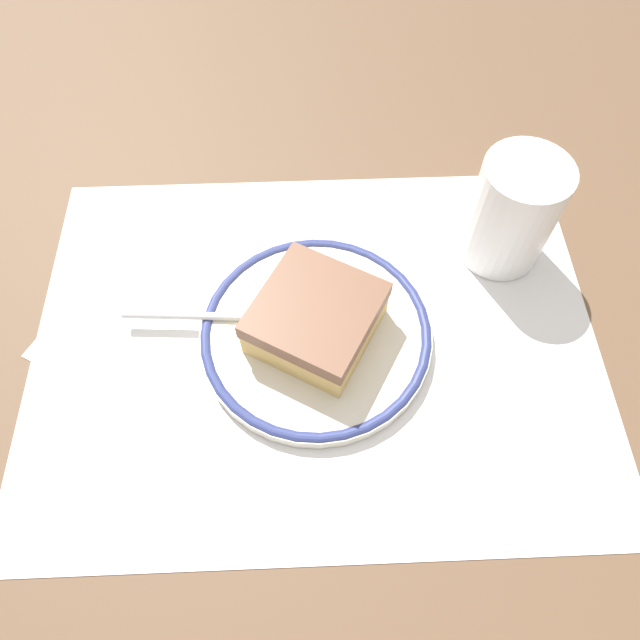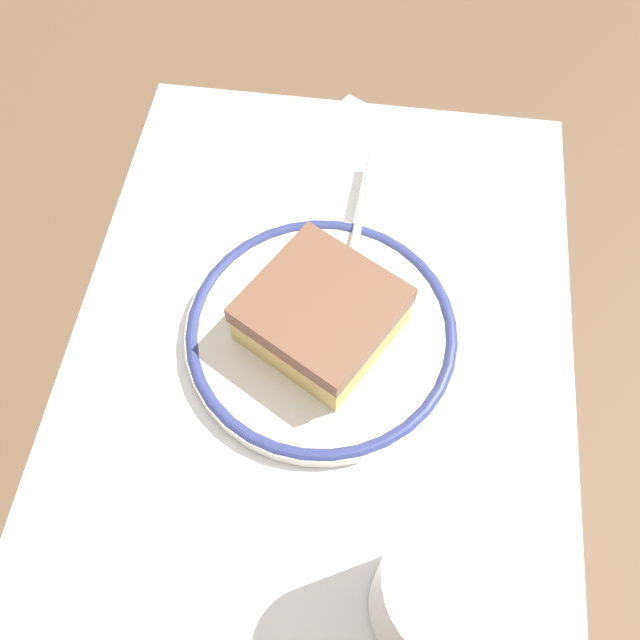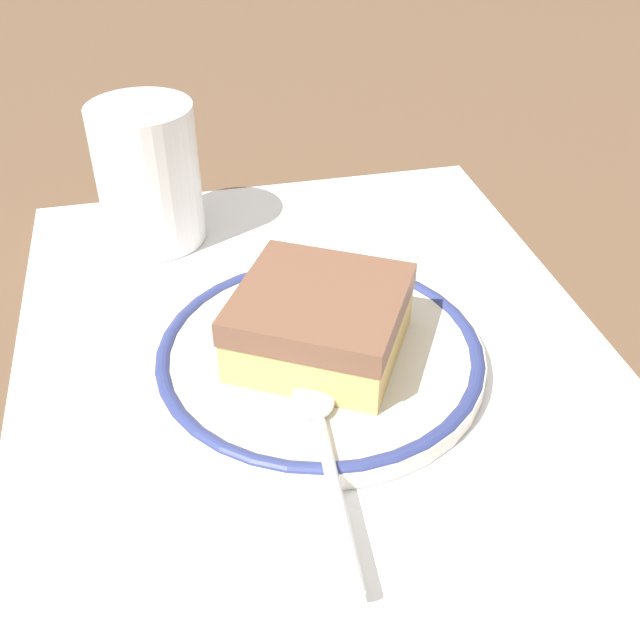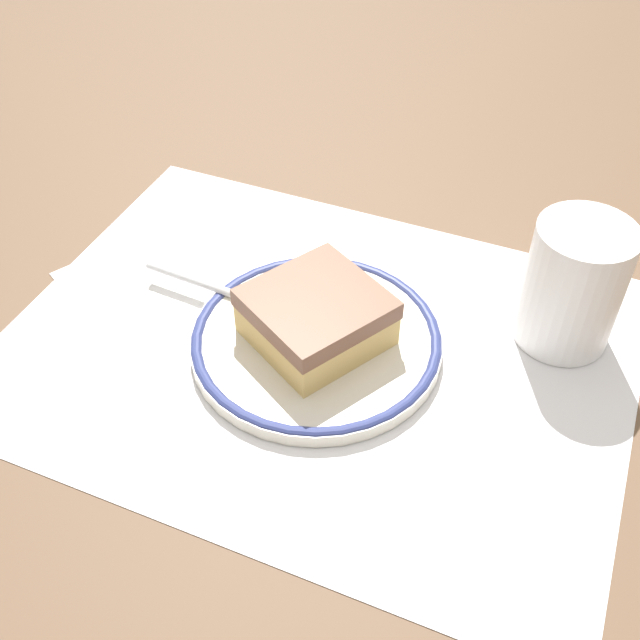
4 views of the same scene
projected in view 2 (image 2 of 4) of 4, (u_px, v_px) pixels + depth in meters
The scene contains 7 objects.
ground_plane at pixel (322, 337), 0.51m from camera, with size 2.40×2.40×0.00m, color brown.
placemat at pixel (322, 337), 0.51m from camera, with size 0.49×0.37×0.00m, color white.
plate at pixel (320, 336), 0.50m from camera, with size 0.20×0.20×0.01m.
cake_slice at pixel (321, 313), 0.48m from camera, with size 0.13×0.13×0.04m.
spoon at pixel (353, 250), 0.53m from camera, with size 0.14×0.03×0.01m.
cup at pixel (441, 598), 0.38m from camera, with size 0.08×0.08×0.10m.
napkin at pixel (366, 161), 0.59m from camera, with size 0.12×0.12×0.00m, color white.
Camera 2 is at (0.23, 0.03, 0.45)m, focal length 38.41 mm.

